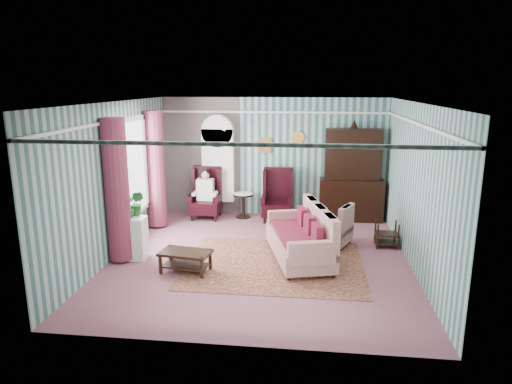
# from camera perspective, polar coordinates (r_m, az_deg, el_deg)

# --- Properties ---
(floor) EXTENTS (6.00, 6.00, 0.00)m
(floor) POSITION_cam_1_polar(r_m,az_deg,el_deg) (8.75, 0.51, -8.21)
(floor) COLOR #8A5058
(floor) RESTS_ON ground
(room_shell) EXTENTS (5.53, 6.02, 2.91)m
(room_shell) POSITION_cam_1_polar(r_m,az_deg,el_deg) (8.48, -3.50, 5.14)
(room_shell) COLOR #376563
(room_shell) RESTS_ON ground
(bookcase) EXTENTS (0.80, 0.28, 2.24)m
(bookcase) POSITION_cam_1_polar(r_m,az_deg,el_deg) (11.35, -4.72, 2.70)
(bookcase) COLOR white
(bookcase) RESTS_ON floor
(dresser_hutch) EXTENTS (1.50, 0.56, 2.36)m
(dresser_hutch) POSITION_cam_1_polar(r_m,az_deg,el_deg) (11.05, 11.93, 2.47)
(dresser_hutch) COLOR black
(dresser_hutch) RESTS_ON floor
(wingback_left) EXTENTS (0.76, 0.80, 1.25)m
(wingback_left) POSITION_cam_1_polar(r_m,az_deg,el_deg) (11.13, -6.33, -0.16)
(wingback_left) COLOR black
(wingback_left) RESTS_ON floor
(wingback_right) EXTENTS (0.76, 0.80, 1.25)m
(wingback_right) POSITION_cam_1_polar(r_m,az_deg,el_deg) (10.88, 2.69, -0.41)
(wingback_right) COLOR black
(wingback_right) RESTS_ON floor
(seated_woman) EXTENTS (0.44, 0.40, 1.18)m
(seated_woman) POSITION_cam_1_polar(r_m,az_deg,el_deg) (11.14, -6.32, -0.33)
(seated_woman) COLOR silver
(seated_woman) RESTS_ON floor
(round_side_table) EXTENTS (0.50, 0.50, 0.60)m
(round_side_table) POSITION_cam_1_polar(r_m,az_deg,el_deg) (11.19, -1.62, -1.72)
(round_side_table) COLOR black
(round_side_table) RESTS_ON floor
(nest_table) EXTENTS (0.45, 0.38, 0.54)m
(nest_table) POSITION_cam_1_polar(r_m,az_deg,el_deg) (9.60, 16.00, -5.05)
(nest_table) COLOR black
(nest_table) RESTS_ON floor
(plant_stand) EXTENTS (0.55, 0.35, 0.80)m
(plant_stand) POSITION_cam_1_polar(r_m,az_deg,el_deg) (8.91, -15.32, -5.57)
(plant_stand) COLOR silver
(plant_stand) RESTS_ON floor
(rug) EXTENTS (3.20, 2.60, 0.01)m
(rug) POSITION_cam_1_polar(r_m,az_deg,el_deg) (8.45, 2.33, -9.00)
(rug) COLOR #511B21
(rug) RESTS_ON floor
(sofa) EXTENTS (1.44, 2.23, 0.94)m
(sofa) POSITION_cam_1_polar(r_m,az_deg,el_deg) (8.55, 5.43, -5.44)
(sofa) COLOR beige
(sofa) RESTS_ON floor
(floral_armchair) EXTENTS (0.95, 0.95, 0.99)m
(floral_armchair) POSITION_cam_1_polar(r_m,az_deg,el_deg) (9.38, 9.65, -3.70)
(floral_armchair) COLOR beige
(floral_armchair) RESTS_ON floor
(coffee_table) EXTENTS (0.94, 0.62, 0.38)m
(coffee_table) POSITION_cam_1_polar(r_m,az_deg,el_deg) (8.16, -8.79, -8.60)
(coffee_table) COLOR black
(coffee_table) RESTS_ON floor
(potted_plant_a) EXTENTS (0.36, 0.32, 0.39)m
(potted_plant_a) POSITION_cam_1_polar(r_m,az_deg,el_deg) (8.65, -16.25, -2.06)
(potted_plant_a) COLOR #174816
(potted_plant_a) RESTS_ON plant_stand
(potted_plant_b) EXTENTS (0.29, 0.24, 0.48)m
(potted_plant_b) POSITION_cam_1_polar(r_m,az_deg,el_deg) (8.82, -14.64, -1.37)
(potted_plant_b) COLOR #1B4C17
(potted_plant_b) RESTS_ON plant_stand
(potted_plant_c) EXTENTS (0.29, 0.29, 0.40)m
(potted_plant_c) POSITION_cam_1_polar(r_m,az_deg,el_deg) (8.77, -15.70, -1.79)
(potted_plant_c) COLOR #174C1B
(potted_plant_c) RESTS_ON plant_stand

